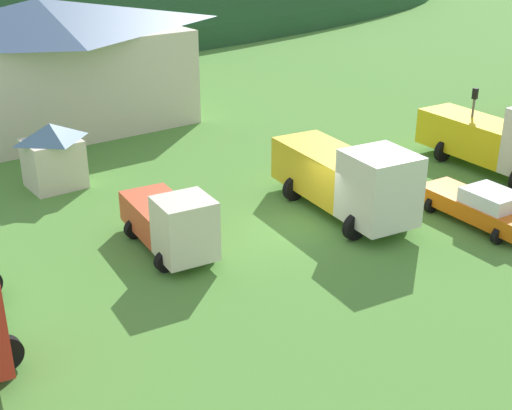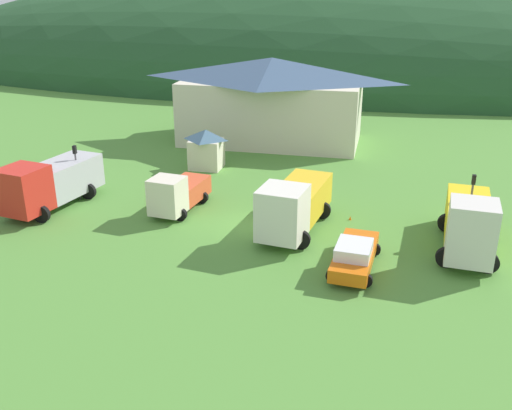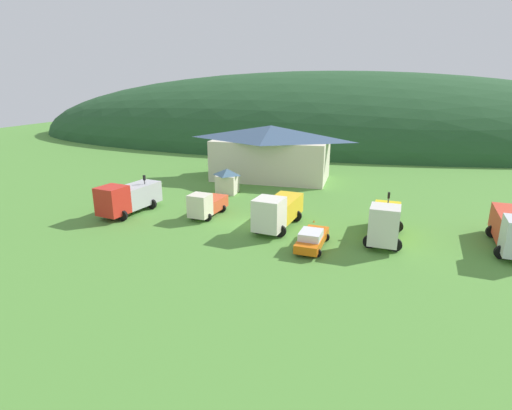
{
  "view_description": "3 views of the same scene",
  "coord_description": "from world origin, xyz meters",
  "px_view_note": "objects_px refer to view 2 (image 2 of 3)",
  "views": [
    {
      "loc": [
        -16.85,
        -19.77,
        12.2
      ],
      "look_at": [
        -1.86,
        0.4,
        1.36
      ],
      "focal_mm": 48.09,
      "sensor_mm": 36.0,
      "label": 1
    },
    {
      "loc": [
        7.34,
        -31.14,
        14.02
      ],
      "look_at": [
        0.32,
        -0.73,
        1.68
      ],
      "focal_mm": 39.94,
      "sensor_mm": 36.0,
      "label": 2
    },
    {
      "loc": [
        10.22,
        -35.66,
        13.28
      ],
      "look_at": [
        -0.02,
        1.27,
        1.63
      ],
      "focal_mm": 28.15,
      "sensor_mm": 36.0,
      "label": 3
    }
  ],
  "objects_px": {
    "light_truck_cream": "(177,193)",
    "traffic_light_east": "(471,200)",
    "traffic_cone_near_pickup": "(350,220)",
    "service_pickup_orange": "(355,255)",
    "traffic_light_west": "(77,166)",
    "play_shed_cream": "(206,148)",
    "depot_building": "(272,99)",
    "flatbed_truck_yellow": "(469,222)",
    "heavy_rig_striped": "(294,204)",
    "crane_truck_red": "(49,182)"
  },
  "relations": [
    {
      "from": "traffic_light_west",
      "to": "traffic_cone_near_pickup",
      "type": "relative_size",
      "value": 7.36
    },
    {
      "from": "play_shed_cream",
      "to": "service_pickup_orange",
      "type": "relative_size",
      "value": 0.57
    },
    {
      "from": "depot_building",
      "to": "traffic_cone_near_pickup",
      "type": "relative_size",
      "value": 33.41
    },
    {
      "from": "play_shed_cream",
      "to": "flatbed_truck_yellow",
      "type": "distance_m",
      "value": 21.76
    },
    {
      "from": "service_pickup_orange",
      "to": "traffic_light_west",
      "type": "distance_m",
      "value": 20.09
    },
    {
      "from": "depot_building",
      "to": "crane_truck_red",
      "type": "height_order",
      "value": "depot_building"
    },
    {
      "from": "depot_building",
      "to": "traffic_light_east",
      "type": "relative_size",
      "value": 4.4
    },
    {
      "from": "service_pickup_orange",
      "to": "traffic_light_west",
      "type": "relative_size",
      "value": 1.45
    },
    {
      "from": "crane_truck_red",
      "to": "service_pickup_orange",
      "type": "relative_size",
      "value": 1.42
    },
    {
      "from": "heavy_rig_striped",
      "to": "depot_building",
      "type": "bearing_deg",
      "value": -156.86
    },
    {
      "from": "crane_truck_red",
      "to": "traffic_light_west",
      "type": "xyz_separation_m",
      "value": [
        0.95,
        1.97,
        0.55
      ]
    },
    {
      "from": "depot_building",
      "to": "service_pickup_orange",
      "type": "distance_m",
      "value": 25.88
    },
    {
      "from": "crane_truck_red",
      "to": "traffic_light_west",
      "type": "relative_size",
      "value": 2.06
    },
    {
      "from": "heavy_rig_striped",
      "to": "service_pickup_orange",
      "type": "bearing_deg",
      "value": 52.03
    },
    {
      "from": "depot_building",
      "to": "service_pickup_orange",
      "type": "relative_size",
      "value": 3.14
    },
    {
      "from": "flatbed_truck_yellow",
      "to": "heavy_rig_striped",
      "type": "bearing_deg",
      "value": -88.63
    },
    {
      "from": "play_shed_cream",
      "to": "service_pickup_orange",
      "type": "bearing_deg",
      "value": -49.27
    },
    {
      "from": "service_pickup_orange",
      "to": "traffic_cone_near_pickup",
      "type": "relative_size",
      "value": 10.65
    },
    {
      "from": "depot_building",
      "to": "heavy_rig_striped",
      "type": "xyz_separation_m",
      "value": [
        5.41,
        -19.94,
        -2.19
      ]
    },
    {
      "from": "play_shed_cream",
      "to": "heavy_rig_striped",
      "type": "xyz_separation_m",
      "value": [
        8.82,
        -10.74,
        0.13
      ]
    },
    {
      "from": "traffic_light_east",
      "to": "traffic_cone_near_pickup",
      "type": "height_order",
      "value": "traffic_light_east"
    },
    {
      "from": "crane_truck_red",
      "to": "traffic_light_west",
      "type": "distance_m",
      "value": 2.25
    },
    {
      "from": "light_truck_cream",
      "to": "flatbed_truck_yellow",
      "type": "distance_m",
      "value": 17.7
    },
    {
      "from": "crane_truck_red",
      "to": "traffic_light_east",
      "type": "distance_m",
      "value": 26.15
    },
    {
      "from": "light_truck_cream",
      "to": "play_shed_cream",
      "type": "bearing_deg",
      "value": -166.92
    },
    {
      "from": "light_truck_cream",
      "to": "heavy_rig_striped",
      "type": "height_order",
      "value": "heavy_rig_striped"
    },
    {
      "from": "crane_truck_red",
      "to": "service_pickup_orange",
      "type": "bearing_deg",
      "value": 88.58
    },
    {
      "from": "light_truck_cream",
      "to": "traffic_light_east",
      "type": "distance_m",
      "value": 17.82
    },
    {
      "from": "flatbed_truck_yellow",
      "to": "service_pickup_orange",
      "type": "bearing_deg",
      "value": -54.99
    },
    {
      "from": "traffic_light_east",
      "to": "traffic_cone_near_pickup",
      "type": "xyz_separation_m",
      "value": [
        -6.76,
        1.26,
        -2.41
      ]
    },
    {
      "from": "flatbed_truck_yellow",
      "to": "traffic_light_west",
      "type": "distance_m",
      "value": 25.1
    },
    {
      "from": "play_shed_cream",
      "to": "traffic_cone_near_pickup",
      "type": "xyz_separation_m",
      "value": [
        12.03,
        -8.18,
        -1.62
      ]
    },
    {
      "from": "light_truck_cream",
      "to": "traffic_light_west",
      "type": "relative_size",
      "value": 1.47
    },
    {
      "from": "traffic_light_west",
      "to": "depot_building",
      "type": "bearing_deg",
      "value": 61.26
    },
    {
      "from": "depot_building",
      "to": "play_shed_cream",
      "type": "distance_m",
      "value": 10.08
    },
    {
      "from": "traffic_light_west",
      "to": "traffic_cone_near_pickup",
      "type": "xyz_separation_m",
      "value": [
        18.41,
        0.45,
        -2.35
      ]
    },
    {
      "from": "crane_truck_red",
      "to": "traffic_light_west",
      "type": "height_order",
      "value": "traffic_light_west"
    },
    {
      "from": "depot_building",
      "to": "heavy_rig_striped",
      "type": "bearing_deg",
      "value": -74.82
    },
    {
      "from": "service_pickup_orange",
      "to": "crane_truck_red",
      "type": "bearing_deg",
      "value": -97.06
    },
    {
      "from": "traffic_light_west",
      "to": "light_truck_cream",
      "type": "bearing_deg",
      "value": -5.32
    },
    {
      "from": "play_shed_cream",
      "to": "service_pickup_orange",
      "type": "xyz_separation_m",
      "value": [
        12.7,
        -14.75,
        -0.79
      ]
    },
    {
      "from": "play_shed_cream",
      "to": "flatbed_truck_yellow",
      "type": "bearing_deg",
      "value": -31.39
    },
    {
      "from": "depot_building",
      "to": "traffic_light_west",
      "type": "distance_m",
      "value": 20.41
    },
    {
      "from": "traffic_cone_near_pickup",
      "to": "traffic_light_east",
      "type": "bearing_deg",
      "value": -10.6
    },
    {
      "from": "heavy_rig_striped",
      "to": "traffic_light_east",
      "type": "height_order",
      "value": "traffic_light_east"
    },
    {
      "from": "service_pickup_orange",
      "to": "play_shed_cream",
      "type": "bearing_deg",
      "value": -134.64
    },
    {
      "from": "service_pickup_orange",
      "to": "traffic_cone_near_pickup",
      "type": "height_order",
      "value": "service_pickup_orange"
    },
    {
      "from": "crane_truck_red",
      "to": "traffic_cone_near_pickup",
      "type": "xyz_separation_m",
      "value": [
        19.36,
        2.42,
        -1.8
      ]
    },
    {
      "from": "service_pickup_orange",
      "to": "traffic_light_east",
      "type": "distance_m",
      "value": 8.22
    },
    {
      "from": "light_truck_cream",
      "to": "traffic_light_east",
      "type": "xyz_separation_m",
      "value": [
        17.79,
        -0.12,
        1.12
      ]
    }
  ]
}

